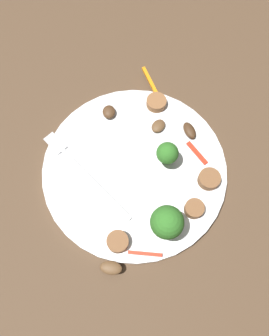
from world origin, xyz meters
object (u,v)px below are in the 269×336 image
object	(u,v)px
fork	(81,169)
broccoli_floret_0	(167,153)
sausage_slice_0	(209,179)
pepper_strip_1	(197,153)
mushroom_3	(109,112)
mushroom_1	(158,126)
broccoli_floret_1	(167,222)
mushroom_0	(189,130)
plate	(134,170)
pepper_strip_0	(145,254)
sausage_slice_1	(194,209)
sausage_slice_2	(156,102)
mushroom_2	(111,268)
pepper_strip_2	(150,81)
sausage_slice_3	(118,242)

from	to	relation	value
fork	broccoli_floret_0	world-z (taller)	broccoli_floret_0
sausage_slice_0	pepper_strip_1	distance (m)	0.05
pepper_strip_1	sausage_slice_0	bearing A→B (deg)	162.11
mushroom_3	mushroom_1	bearing A→B (deg)	-142.53
broccoli_floret_1	mushroom_0	size ratio (longest dim) A/B	2.14
plate	pepper_strip_0	bearing A→B (deg)	151.19
broccoli_floret_1	sausage_slice_0	world-z (taller)	broccoli_floret_1
fork	sausage_slice_1	distance (m)	0.17
sausage_slice_2	mushroom_1	bearing A→B (deg)	147.74
mushroom_2	pepper_strip_1	bearing A→B (deg)	-72.23
fork	pepper_strip_2	distance (m)	0.19
mushroom_0	mushroom_2	size ratio (longest dim) A/B	1.00
broccoli_floret_1	sausage_slice_3	world-z (taller)	broccoli_floret_1
mushroom_2	sausage_slice_2	bearing A→B (deg)	-49.88
sausage_slice_0	pepper_strip_2	distance (m)	0.19
plate	mushroom_3	bearing A→B (deg)	-11.72
mushroom_1	broccoli_floret_1	bearing A→B (deg)	146.40
plate	mushroom_1	distance (m)	0.08
pepper_strip_1	sausage_slice_1	bearing A→B (deg)	137.65
sausage_slice_3	pepper_strip_2	size ratio (longest dim) A/B	0.51
broccoli_floret_1	sausage_slice_3	bearing A→B (deg)	71.74
mushroom_0	broccoli_floret_0	bearing A→B (deg)	107.92
plate	broccoli_floret_1	world-z (taller)	broccoli_floret_1
sausage_slice_1	sausage_slice_2	world-z (taller)	sausage_slice_1
sausage_slice_0	mushroom_2	world-z (taller)	sausage_slice_0
broccoli_floret_0	mushroom_0	size ratio (longest dim) A/B	1.62
broccoli_floret_1	sausage_slice_3	size ratio (longest dim) A/B	2.12
broccoli_floret_0	mushroom_0	xyz separation A→B (m)	(0.02, -0.06, -0.02)
fork	sausage_slice_0	world-z (taller)	sausage_slice_0
sausage_slice_1	pepper_strip_0	world-z (taller)	sausage_slice_1
sausage_slice_2	pepper_strip_0	distance (m)	0.23
mushroom_0	pepper_strip_2	bearing A→B (deg)	-2.91
sausage_slice_2	mushroom_1	distance (m)	0.04
sausage_slice_1	sausage_slice_3	size ratio (longest dim) A/B	0.92
sausage_slice_3	mushroom_2	distance (m)	0.03
sausage_slice_0	pepper_strip_1	xyz separation A→B (m)	(0.04, -0.01, -0.01)
pepper_strip_0	sausage_slice_1	bearing A→B (deg)	-84.03
broccoli_floret_1	sausage_slice_1	distance (m)	0.06
broccoli_floret_1	pepper_strip_2	distance (m)	0.24
sausage_slice_0	mushroom_2	xyz separation A→B (m)	(-0.02, 0.18, -0.00)
broccoli_floret_1	sausage_slice_2	bearing A→B (deg)	-33.32
fork	broccoli_floret_1	bearing A→B (deg)	-170.38
pepper_strip_0	pepper_strip_2	world-z (taller)	same
plate	broccoli_floret_0	xyz separation A→B (m)	(-0.02, -0.04, 0.04)
sausage_slice_0	sausage_slice_1	distance (m)	0.05
broccoli_floret_0	mushroom_0	bearing A→B (deg)	-72.08
pepper_strip_0	sausage_slice_2	bearing A→B (deg)	-40.32
sausage_slice_3	pepper_strip_1	distance (m)	0.17
mushroom_1	pepper_strip_0	xyz separation A→B (m)	(-0.14, 0.13, -0.00)
broccoli_floret_0	pepper_strip_2	world-z (taller)	broccoli_floret_0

